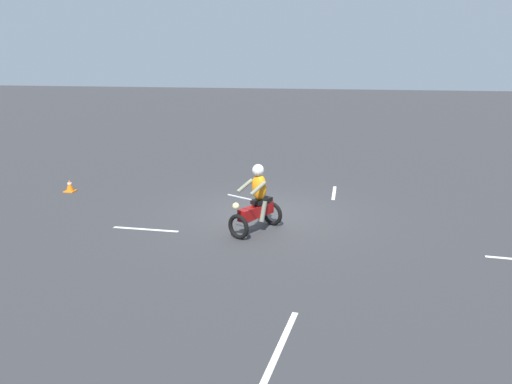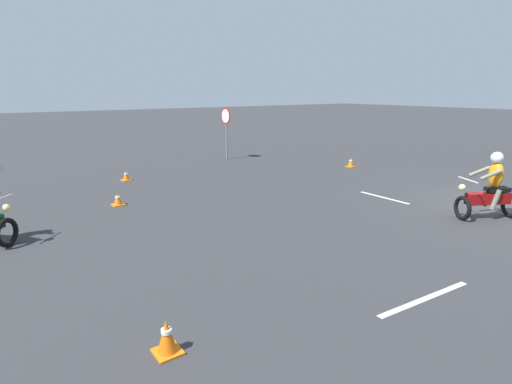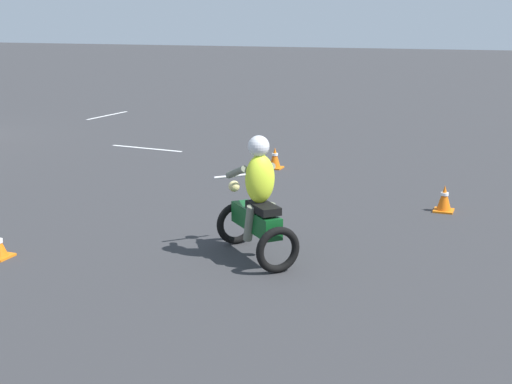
{
  "view_description": "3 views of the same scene",
  "coord_description": "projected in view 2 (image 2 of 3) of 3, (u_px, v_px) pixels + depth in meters",
  "views": [
    {
      "loc": [
        -2.38,
        12.65,
        4.05
      ],
      "look_at": [
        -0.06,
        1.43,
        1.0
      ],
      "focal_mm": 35.0,
      "sensor_mm": 36.0,
      "label": 1
    },
    {
      "loc": [
        -4.37,
        11.53,
        3.1
      ],
      "look_at": [
        2.56,
        6.53,
        0.9
      ],
      "focal_mm": 28.0,
      "sensor_mm": 36.0,
      "label": 2
    },
    {
      "loc": [
        13.62,
        14.89,
        3.13
      ],
      "look_at": [
        5.18,
        11.64,
        0.9
      ],
      "focal_mm": 50.0,
      "sensor_mm": 36.0,
      "label": 3
    }
  ],
  "objects": [
    {
      "name": "stop_sign",
      "position": [
        226.0,
        123.0,
        17.9
      ],
      "size": [
        0.7,
        0.07,
        2.3
      ],
      "color": "slate",
      "rests_on": "ground"
    },
    {
      "name": "traffic_cone_mid_center",
      "position": [
        118.0,
        200.0,
        10.96
      ],
      "size": [
        0.32,
        0.32,
        0.34
      ],
      "color": "orange",
      "rests_on": "ground"
    },
    {
      "name": "lane_stripe_n",
      "position": [
        425.0,
        299.0,
        6.08
      ],
      "size": [
        0.27,
        2.0,
        0.01
      ],
      "primitive_type": "cube",
      "rotation": [
        0.0,
        0.0,
        3.06
      ],
      "color": "silver",
      "rests_on": "ground"
    },
    {
      "name": "lane_stripe_e",
      "position": [
        384.0,
        198.0,
        11.77
      ],
      "size": [
        1.69,
        0.1,
        0.01
      ],
      "primitive_type": "cube",
      "rotation": [
        0.0,
        0.0,
        1.57
      ],
      "color": "silver",
      "rests_on": "ground"
    },
    {
      "name": "traffic_cone_far_right",
      "position": [
        126.0,
        176.0,
        13.94
      ],
      "size": [
        0.32,
        0.32,
        0.36
      ],
      "color": "orange",
      "rests_on": "ground"
    },
    {
      "name": "ground_plane",
      "position": [
        508.0,
        208.0,
        10.73
      ],
      "size": [
        120.0,
        120.0,
        0.0
      ],
      "primitive_type": "plane",
      "color": "#333335"
    },
    {
      "name": "traffic_cone_near_right",
      "position": [
        167.0,
        337.0,
        4.78
      ],
      "size": [
        0.32,
        0.32,
        0.45
      ],
      "color": "orange",
      "rests_on": "ground"
    },
    {
      "name": "motorcycle_rider_foreground",
      "position": [
        490.0,
        190.0,
        9.7
      ],
      "size": [
        1.18,
        1.52,
        1.66
      ],
      "rotation": [
        0.0,
        0.0,
        5.81
      ],
      "color": "black",
      "rests_on": "ground"
    },
    {
      "name": "traffic_cone_near_left",
      "position": [
        351.0,
        162.0,
        16.41
      ],
      "size": [
        0.32,
        0.32,
        0.39
      ],
      "color": "orange",
      "rests_on": "ground"
    }
  ]
}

